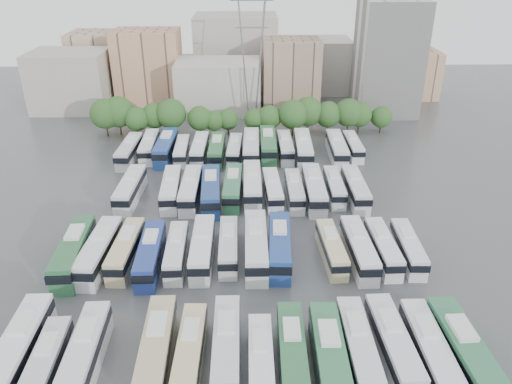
{
  "coord_description": "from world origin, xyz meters",
  "views": [
    {
      "loc": [
        0.72,
        -59.7,
        37.14
      ],
      "look_at": [
        2.07,
        8.44,
        3.0
      ],
      "focal_mm": 35.0,
      "sensor_mm": 36.0,
      "label": 1
    }
  ],
  "objects_px": {
    "bus_r3_s9": "(285,147)",
    "bus_r1_s3": "(150,254)",
    "bus_r0_s8": "(292,353)",
    "bus_r1_s7": "(256,245)",
    "bus_r0_s9": "(330,360)",
    "bus_r1_s13": "(408,248)",
    "electricity_pylon": "(252,39)",
    "bus_r2_s3": "(171,189)",
    "bus_r3_s4": "(200,149)",
    "bus_r3_s8": "(268,145)",
    "bus_r2_s12": "(355,188)",
    "bus_r1_s8": "(280,246)",
    "bus_r3_s5": "(217,150)",
    "bus_r0_s13": "(466,356)",
    "bus_r0_s6": "(226,346)",
    "bus_r1_s2": "(126,249)",
    "bus_r1_s5": "(202,248)",
    "bus_r1_s12": "(383,247)",
    "bus_r3_s10": "(303,148)",
    "bus_r2_s5": "(211,190)",
    "bus_r0_s5": "(190,351)",
    "bus_r3_s6": "(235,150)",
    "bus_r1_s6": "(229,246)",
    "apartment_tower": "(388,58)",
    "bus_r2_s10": "(314,189)",
    "bus_r3_s1": "(149,146)",
    "bus_r3_s2": "(166,147)",
    "bus_r3_s7": "(251,147)",
    "bus_r2_s7": "(252,184)",
    "bus_r2_s9": "(294,190)",
    "bus_r0_s7": "(261,363)",
    "bus_r0_s12": "(430,351)",
    "bus_r3_s0": "(129,150)",
    "bus_r1_s1": "(99,251)",
    "bus_r1_s4": "(176,251)",
    "bus_r3_s12": "(337,148)",
    "bus_r2_s1": "(130,189)",
    "bus_r0_s10": "(358,347)",
    "bus_r3_s13": "(353,146)",
    "bus_r1_s10": "(331,248)",
    "bus_r3_s3": "(182,150)",
    "bus_r0_s11": "(393,345)",
    "bus_r0_s2": "(85,354)",
    "bus_r0_s0": "(19,349)",
    "bus_r0_s4": "(157,348)",
    "bus_r2_s4": "(191,189)"
  },
  "relations": [
    {
      "from": "bus_r3_s6",
      "to": "bus_r2_s10",
      "type": "bearing_deg",
      "value": -50.96
    },
    {
      "from": "bus_r2_s9",
      "to": "bus_r3_s0",
      "type": "distance_m",
      "value": 34.44
    },
    {
      "from": "bus_r0_s12",
      "to": "bus_r2_s3",
      "type": "distance_m",
      "value": 46.7
    },
    {
      "from": "bus_r1_s7",
      "to": "bus_r2_s4",
      "type": "relative_size",
      "value": 1.05
    },
    {
      "from": "bus_r1_s1",
      "to": "bus_r1_s3",
      "type": "distance_m",
      "value": 6.64
    },
    {
      "from": "bus_r1_s8",
      "to": "bus_r3_s2",
      "type": "relative_size",
      "value": 0.95
    },
    {
      "from": "bus_r2_s3",
      "to": "bus_r0_s6",
      "type": "bearing_deg",
      "value": -76.88
    },
    {
      "from": "bus_r3_s5",
      "to": "bus_r2_s1",
      "type": "bearing_deg",
      "value": -127.2
    },
    {
      "from": "bus_r1_s3",
      "to": "bus_r1_s6",
      "type": "relative_size",
      "value": 1.09
    },
    {
      "from": "bus_r0_s8",
      "to": "bus_r1_s2",
      "type": "xyz_separation_m",
      "value": [
        -19.86,
        18.49,
        -0.0
      ]
    },
    {
      "from": "bus_r2_s10",
      "to": "bus_r2_s9",
      "type": "bearing_deg",
      "value": 178.75
    },
    {
      "from": "bus_r1_s2",
      "to": "bus_r2_s12",
      "type": "height_order",
      "value": "bus_r2_s12"
    },
    {
      "from": "bus_r1_s8",
      "to": "bus_r3_s2",
      "type": "height_order",
      "value": "bus_r3_s2"
    },
    {
      "from": "bus_r2_s3",
      "to": "bus_r3_s6",
      "type": "height_order",
      "value": "bus_r2_s3"
    },
    {
      "from": "bus_r1_s5",
      "to": "bus_r1_s12",
      "type": "distance_m",
      "value": 23.43
    },
    {
      "from": "bus_r3_s2",
      "to": "bus_r3_s7",
      "type": "bearing_deg",
      "value": -1.09
    },
    {
      "from": "bus_r0_s10",
      "to": "bus_r3_s6",
      "type": "bearing_deg",
      "value": 104.15
    },
    {
      "from": "bus_r1_s4",
      "to": "bus_r3_s12",
      "type": "bearing_deg",
      "value": 51.15
    },
    {
      "from": "bus_r0_s7",
      "to": "bus_r3_s2",
      "type": "relative_size",
      "value": 0.81
    },
    {
      "from": "bus_r0_s2",
      "to": "bus_r3_s1",
      "type": "height_order",
      "value": "bus_r0_s2"
    },
    {
      "from": "bus_r3_s2",
      "to": "bus_r0_s10",
      "type": "bearing_deg",
      "value": -62.34
    },
    {
      "from": "bus_r0_s8",
      "to": "bus_r1_s7",
      "type": "xyz_separation_m",
      "value": [
        -3.12,
        18.79,
        0.24
      ]
    },
    {
      "from": "bus_r3_s1",
      "to": "bus_r1_s3",
      "type": "bearing_deg",
      "value": -81.84
    },
    {
      "from": "bus_r0_s13",
      "to": "bus_r2_s1",
      "type": "bearing_deg",
      "value": 134.28
    },
    {
      "from": "apartment_tower",
      "to": "bus_r3_s9",
      "type": "relative_size",
      "value": 2.17
    },
    {
      "from": "bus_r0_s8",
      "to": "bus_r1_s3",
      "type": "height_order",
      "value": "bus_r1_s3"
    },
    {
      "from": "bus_r0_s4",
      "to": "bus_r2_s10",
      "type": "xyz_separation_m",
      "value": [
        19.58,
        34.44,
        0.11
      ]
    },
    {
      "from": "electricity_pylon",
      "to": "bus_r2_s3",
      "type": "relative_size",
      "value": 2.73
    },
    {
      "from": "bus_r2_s7",
      "to": "bus_r2_s9",
      "type": "height_order",
      "value": "bus_r2_s7"
    },
    {
      "from": "bus_r0_s11",
      "to": "bus_r2_s1",
      "type": "xyz_separation_m",
      "value": [
        -32.85,
        35.22,
        0.05
      ]
    },
    {
      "from": "bus_r3_s9",
      "to": "bus_r1_s3",
      "type": "bearing_deg",
      "value": -118.75
    },
    {
      "from": "bus_r0_s9",
      "to": "bus_r1_s13",
      "type": "height_order",
      "value": "bus_r0_s9"
    },
    {
      "from": "bus_r2_s10",
      "to": "bus_r3_s10",
      "type": "distance_m",
      "value": 17.52
    },
    {
      "from": "bus_r3_s10",
      "to": "bus_r2_s5",
      "type": "bearing_deg",
      "value": -130.96
    },
    {
      "from": "bus_r0_s12",
      "to": "bus_r1_s2",
      "type": "bearing_deg",
      "value": 150.28
    },
    {
      "from": "bus_r1_s8",
      "to": "bus_r3_s5",
      "type": "relative_size",
      "value": 1.04
    },
    {
      "from": "bus_r0_s5",
      "to": "bus_r2_s3",
      "type": "relative_size",
      "value": 0.91
    },
    {
      "from": "bus_r2_s7",
      "to": "bus_r3_s3",
      "type": "xyz_separation_m",
      "value": [
        -13.24,
        15.94,
        -0.34
      ]
    },
    {
      "from": "bus_r1_s13",
      "to": "bus_r2_s12",
      "type": "relative_size",
      "value": 0.89
    },
    {
      "from": "bus_r1_s7",
      "to": "bus_r2_s1",
      "type": "distance_m",
      "value": 26.24
    },
    {
      "from": "bus_r2_s5",
      "to": "bus_r2_s7",
      "type": "xyz_separation_m",
      "value": [
        6.58,
        1.97,
        -0.02
      ]
    },
    {
      "from": "bus_r0_s2",
      "to": "bus_r0_s11",
      "type": "distance_m",
      "value": 29.85
    },
    {
      "from": "bus_r3_s12",
      "to": "bus_r2_s12",
      "type": "bearing_deg",
      "value": -88.32
    },
    {
      "from": "bus_r0_s0",
      "to": "bus_r0_s10",
      "type": "height_order",
      "value": "bus_r0_s0"
    },
    {
      "from": "bus_r3_s7",
      "to": "bus_r0_s11",
      "type": "bearing_deg",
      "value": -74.55
    },
    {
      "from": "bus_r3_s13",
      "to": "bus_r1_s10",
      "type": "bearing_deg",
      "value": -105.37
    },
    {
      "from": "bus_r3_s4",
      "to": "bus_r3_s8",
      "type": "relative_size",
      "value": 0.89
    },
    {
      "from": "bus_r3_s6",
      "to": "bus_r3_s2",
      "type": "bearing_deg",
      "value": 178.77
    },
    {
      "from": "bus_r0_s6",
      "to": "bus_r1_s13",
      "type": "bearing_deg",
      "value": 36.83
    },
    {
      "from": "bus_r2_s12",
      "to": "bus_r0_s13",
      "type": "bearing_deg",
      "value": -85.06
    }
  ]
}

